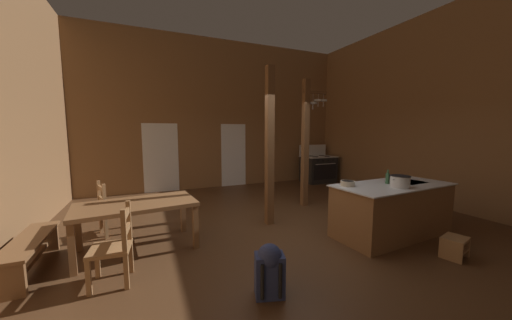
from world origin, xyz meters
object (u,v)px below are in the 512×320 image
Objects in this scene: dining_table at (137,208)px; mixing_bowl_on_counter at (348,183)px; stove_range at (318,169)px; bench_along_left_wall at (29,249)px; kitchen_island at (392,210)px; bottle_tall_on_counter at (388,178)px; ladderback_chair_by_post at (111,209)px; step_stool at (455,246)px; backpack at (269,269)px; stockpot_on_counter at (400,181)px; ladderback_chair_near_window at (115,247)px.

dining_table is 7.52× the size of mixing_bowl_on_counter.
stove_range is 5.55× the size of mixing_bowl_on_counter.
bench_along_left_wall is (-7.10, -3.44, -0.18)m from stove_range.
bench_along_left_wall is 4.66m from mixing_bowl_on_counter.
mixing_bowl_on_counter reaches higher than kitchen_island.
bottle_tall_on_counter is at bearing -9.65° from bench_along_left_wall.
ladderback_chair_by_post is 0.69× the size of bench_along_left_wall.
stove_range is 7.89m from bench_along_left_wall.
ladderback_chair_by_post is at bearing 116.94° from dining_table.
bottle_tall_on_counter reaches higher than step_stool.
dining_table is 2.30m from backpack.
ladderback_chair_by_post is (-4.65, 2.95, 0.27)m from step_stool.
kitchen_island is at bearing 61.69° from stockpot_on_counter.
ladderback_chair_by_post is 4.97m from stockpot_on_counter.
stove_range is at bearing 68.65° from kitchen_island.
bench_along_left_wall is (-1.28, -0.14, -0.35)m from dining_table.
bench_along_left_wall is at bearing 160.46° from step_stool.
mixing_bowl_on_counter is at bearing 165.46° from kitchen_island.
bottle_tall_on_counter is (4.49, -1.91, 0.55)m from ladderback_chair_by_post.
kitchen_island is at bearing -3.49° from ladderback_chair_near_window.
backpack is at bearing -165.77° from kitchen_island.
ladderback_chair_by_post is at bearing 156.96° from bottle_tall_on_counter.
stockpot_on_counter is at bearing -102.53° from bottle_tall_on_counter.
ladderback_chair_by_post is 4.14m from mixing_bowl_on_counter.
kitchen_island is 2.83m from backpack.
ladderback_chair_by_post is 2.54× the size of stockpot_on_counter.
dining_table is at bearing 161.40° from stockpot_on_counter.
mixing_bowl_on_counter is (3.71, -1.77, 0.50)m from ladderback_chair_by_post.
ladderback_chair_near_window and ladderback_chair_by_post have the same top height.
stove_range is 6.79m from backpack.
stockpot_on_counter is at bearing -118.31° from kitchen_island.
bench_along_left_wall is (-5.38, 0.98, -0.15)m from kitchen_island.
bench_along_left_wall is at bearing 170.41° from mixing_bowl_on_counter.
ladderback_chair_by_post is 3.23m from backpack.
step_stool is 0.70× the size of backpack.
mixing_bowl_on_counter is at bearing -25.51° from ladderback_chair_by_post.
dining_table is 3.00× the size of backpack.
stockpot_on_counter is (4.21, -0.48, 0.55)m from ladderback_chair_near_window.
stockpot_on_counter reaches higher than ladderback_chair_near_window.
dining_table is (-4.22, 2.09, 0.47)m from step_stool.
backpack is at bearing -53.15° from dining_table.
kitchen_island is at bearing -15.35° from dining_table.
kitchen_island is 9.31× the size of mixing_bowl_on_counter.
backpack is (-2.85, 0.27, 0.14)m from step_stool.
kitchen_island is at bearing -111.35° from stove_range.
mixing_bowl_on_counter is (-0.82, 0.21, 0.50)m from kitchen_island.
dining_table is at bearing 165.49° from bottle_tall_on_counter.
ladderback_chair_near_window is 3.80× the size of bottle_tall_on_counter.
backpack is at bearing -169.65° from stockpot_on_counter.
ladderback_chair_near_window is at bearing 164.51° from step_stool.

